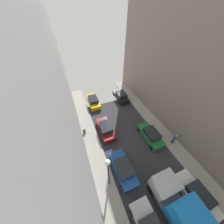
{
  "coord_description": "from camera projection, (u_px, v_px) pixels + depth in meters",
  "views": [
    {
      "loc": [
        -5.52,
        0.06,
        13.86
      ],
      "look_at": [
        -0.45,
        12.72,
        0.5
      ],
      "focal_mm": 18.07,
      "sensor_mm": 36.0,
      "label": 1
    }
  ],
  "objects": [
    {
      "name": "ground",
      "position": [
        164.0,
        198.0,
        11.13
      ],
      "size": [
        32.0,
        32.0,
        0.0
      ],
      "primitive_type": "plane",
      "color": "#2D2D33"
    },
    {
      "name": "sidewalk_right",
      "position": [
        201.0,
        177.0,
        12.4
      ],
      "size": [
        2.0,
        44.0,
        0.15
      ],
      "primitive_type": "cube",
      "color": "gray",
      "rests_on": "ground"
    },
    {
      "name": "parked_car_left_3",
      "position": [
        123.0,
        168.0,
        12.42
      ],
      "size": [
        1.78,
        4.2,
        1.57
      ],
      "color": "#194799",
      "rests_on": "ground"
    },
    {
      "name": "parked_car_left_4",
      "position": [
        105.0,
        129.0,
        16.3
      ],
      "size": [
        1.78,
        4.2,
        1.57
      ],
      "color": "maroon",
      "rests_on": "ground"
    },
    {
      "name": "parked_car_left_5",
      "position": [
        93.0,
        101.0,
        20.81
      ],
      "size": [
        1.78,
        4.2,
        1.57
      ],
      "color": "gold",
      "rests_on": "ground"
    },
    {
      "name": "parked_car_right_2",
      "position": [
        196.0,
        195.0,
        10.72
      ],
      "size": [
        1.78,
        4.2,
        1.57
      ],
      "color": "white",
      "rests_on": "ground"
    },
    {
      "name": "parked_car_right_3",
      "position": [
        150.0,
        135.0,
        15.53
      ],
      "size": [
        1.78,
        4.2,
        1.57
      ],
      "color": "#1E6638",
      "rests_on": "ground"
    },
    {
      "name": "parked_car_right_4",
      "position": [
        121.0,
        96.0,
        21.92
      ],
      "size": [
        1.78,
        4.2,
        1.57
      ],
      "color": "black",
      "rests_on": "ground"
    },
    {
      "name": "delivery_truck",
      "position": [
        187.0,
        221.0,
        8.69
      ],
      "size": [
        2.26,
        6.6,
        3.38
      ],
      "color": "#4C4C51",
      "rests_on": "ground"
    },
    {
      "name": "pedestrian",
      "position": [
        175.0,
        138.0,
        14.73
      ],
      "size": [
        0.4,
        0.36,
        1.72
      ],
      "color": "#2D334C",
      "rests_on": "sidewalk_right"
    },
    {
      "name": "potted_plant_0",
      "position": [
        84.0,
        131.0,
        16.23
      ],
      "size": [
        0.44,
        0.44,
        0.74
      ],
      "color": "brown",
      "rests_on": "sidewalk_left"
    },
    {
      "name": "lamp_post",
      "position": [
        108.0,
        171.0,
        9.31
      ],
      "size": [
        0.44,
        0.44,
        5.67
      ],
      "color": "#333338",
      "rests_on": "sidewalk_left"
    }
  ]
}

